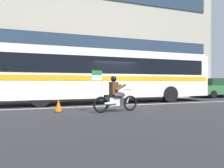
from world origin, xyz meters
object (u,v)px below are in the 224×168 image
Objects in this scene: transit_bus at (110,73)px; traffic_cone at (58,106)px; motorcycle_with_rider at (116,96)px; fire_hydrant at (146,92)px; parked_sedan_curbside at (218,87)px.

traffic_cone is at bearing -136.51° from transit_bus.
fire_hydrant is (5.18, 6.78, -0.15)m from motorcycle_with_rider.
fire_hydrant reaches higher than traffic_cone.
motorcycle_with_rider is 2.91× the size of fire_hydrant.
motorcycle_with_rider is 12.66m from parked_sedan_curbside.
fire_hydrant is 1.36× the size of traffic_cone.
traffic_cone is at bearing -141.55° from fire_hydrant.
parked_sedan_curbside is 6.18× the size of fire_hydrant.
transit_bus reaches higher than motorcycle_with_rider.
fire_hydrant is (4.11, 2.73, -1.37)m from transit_bus.
motorcycle_with_rider is at bearing -127.39° from fire_hydrant.
traffic_cone is (-13.78, -4.64, -0.59)m from parked_sedan_curbside.
fire_hydrant is at bearing 38.45° from traffic_cone.
transit_bus is 24.56× the size of traffic_cone.
parked_sedan_curbside is at bearing 7.63° from transit_bus.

